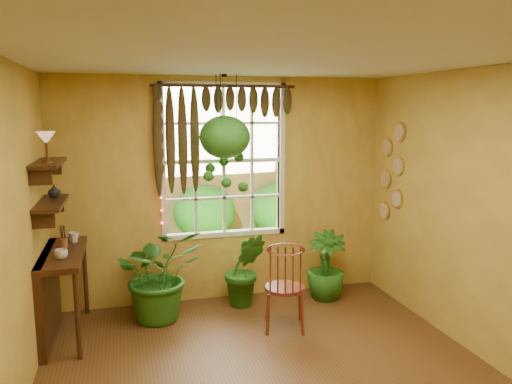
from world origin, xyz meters
TOP-DOWN VIEW (x-y plane):
  - ceiling at (0.00, 0.00)m, footprint 4.50×4.50m
  - wall_back at (0.00, 2.25)m, footprint 4.00×0.00m
  - wall_left at (-2.00, 0.00)m, footprint 0.00×4.50m
  - wall_right at (2.00, 0.00)m, footprint 0.00×4.50m
  - window at (0.00, 2.28)m, footprint 1.52×0.10m
  - valance_vine at (-0.08, 2.16)m, footprint 1.70×0.12m
  - string_lights at (-0.76, 2.19)m, footprint 0.03×0.03m
  - wall_plates at (1.98, 1.79)m, footprint 0.04×0.32m
  - counter_ledge at (-1.91, 1.60)m, footprint 0.40×1.20m
  - shelf_lower at (-1.88, 1.60)m, footprint 0.25×0.90m
  - shelf_upper at (-1.88, 1.60)m, footprint 0.25×0.90m
  - backyard at (0.24, 6.87)m, footprint 14.00×10.00m
  - windsor_chair at (0.42, 1.17)m, footprint 0.53×0.54m
  - potted_plant_left at (-0.83, 1.77)m, footprint 1.05×0.95m
  - potted_plant_mid at (0.17, 1.92)m, footprint 0.53×0.45m
  - potted_plant_right at (1.19, 1.87)m, footprint 0.58×0.58m
  - hanging_basket at (-0.06, 1.90)m, footprint 0.57×0.57m
  - cup_a at (-1.78, 1.33)m, footprint 0.15×0.15m
  - cup_b at (-1.72, 1.94)m, footprint 0.13×0.13m
  - brush_jar at (-1.80, 1.75)m, footprint 0.08×0.08m
  - shelf_vase at (-1.87, 1.85)m, footprint 0.15×0.15m
  - tiffany_lamp at (-1.86, 1.44)m, footprint 0.17×0.17m

SIDE VIEW (x-z plane):
  - windsor_chair at x=0.42m, z-range -0.24..0.89m
  - potted_plant_right at x=1.19m, z-range 0.00..0.84m
  - potted_plant_mid at x=0.17m, z-range 0.00..0.89m
  - potted_plant_left at x=-0.83m, z-range 0.00..1.05m
  - counter_ledge at x=-1.91m, z-range 0.10..1.00m
  - cup_a at x=-1.78m, z-range 0.90..1.00m
  - cup_b at x=-1.72m, z-range 0.90..1.01m
  - brush_jar at x=-1.80m, z-range 0.87..1.16m
  - backyard at x=0.24m, z-range -4.72..7.28m
  - wall_back at x=0.00m, z-range -0.65..3.35m
  - wall_left at x=-2.00m, z-range -0.90..3.60m
  - wall_right at x=2.00m, z-range -0.90..3.60m
  - shelf_lower at x=-1.88m, z-range 1.38..1.42m
  - shelf_vase at x=-1.87m, z-range 1.42..1.55m
  - wall_plates at x=1.98m, z-range 1.00..2.10m
  - window at x=0.00m, z-range 0.77..2.63m
  - string_lights at x=-0.76m, z-range 0.98..2.52m
  - shelf_upper at x=-1.88m, z-range 1.78..1.82m
  - hanging_basket at x=-0.06m, z-range 1.27..2.60m
  - tiffany_lamp at x=-1.86m, z-range 1.89..2.18m
  - valance_vine at x=-0.08m, z-range 1.73..2.83m
  - ceiling at x=0.00m, z-range 2.70..2.70m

